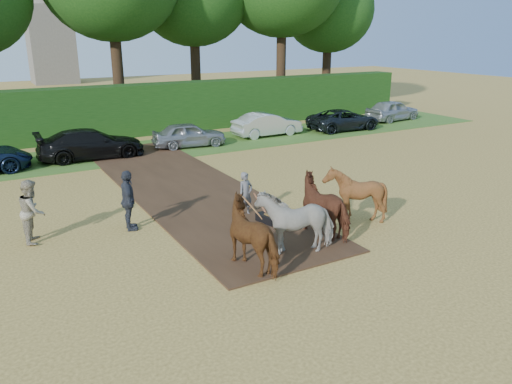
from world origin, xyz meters
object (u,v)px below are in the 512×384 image
(spectator_near, at_px, (32,211))
(parked_cars, at_px, (153,137))
(spectator_far, at_px, (128,201))
(plough_team, at_px, (310,212))

(spectator_near, distance_m, parked_cars, 12.04)
(spectator_near, xyz_separation_m, spectator_far, (2.71, -0.52, 0.01))
(spectator_near, height_order, parked_cars, spectator_near)
(spectator_far, bearing_deg, plough_team, -119.31)
(spectator_near, relative_size, spectator_far, 0.98)
(parked_cars, bearing_deg, plough_team, -89.26)
(spectator_near, relative_size, plough_team, 0.31)
(plough_team, xyz_separation_m, parked_cars, (-0.18, 13.85, -0.22))
(spectator_near, bearing_deg, plough_team, -105.43)
(parked_cars, bearing_deg, spectator_near, -125.24)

